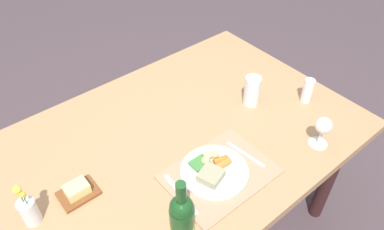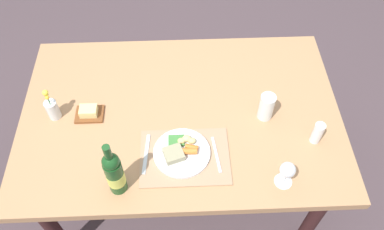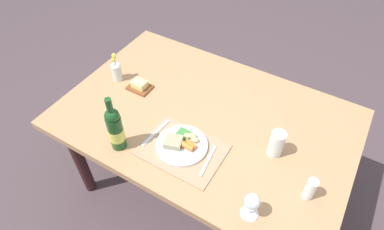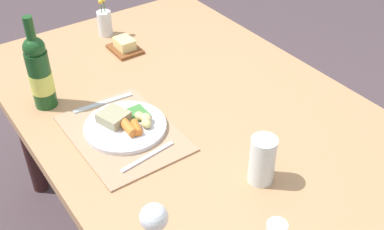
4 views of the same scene
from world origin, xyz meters
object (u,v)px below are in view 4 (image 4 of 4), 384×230
object	(u,v)px
fork	(103,103)
flower_vase	(104,21)
wine_glass	(154,220)
knife	(148,157)
butter_dish	(125,46)
water_tumbler	(262,163)
dining_table	(189,123)
dinner_plate	(125,124)
wine_bottle	(40,72)

from	to	relation	value
fork	flower_vase	bearing A→B (deg)	157.00
wine_glass	flower_vase	size ratio (longest dim) A/B	0.77
knife	butter_dish	distance (m)	0.63
fork	flower_vase	world-z (taller)	flower_vase
knife	wine_glass	xyz separation A→B (m)	(0.27, -0.14, 0.09)
fork	butter_dish	bearing A→B (deg)	144.81
fork	water_tumbler	distance (m)	0.58
butter_dish	wine_glass	world-z (taller)	wine_glass
fork	wine_glass	bearing A→B (deg)	-10.11
dining_table	dinner_plate	distance (m)	0.25
butter_dish	flower_vase	bearing A→B (deg)	-179.75
dining_table	wine_glass	distance (m)	0.59
fork	wine_bottle	xyz separation A→B (m)	(-0.11, -0.15, 0.11)
fork	flower_vase	xyz separation A→B (m)	(-0.43, 0.23, 0.05)
butter_dish	water_tumbler	world-z (taller)	water_tumbler
butter_dish	wine_glass	bearing A→B (deg)	-24.30
dining_table	fork	world-z (taller)	fork
wine_glass	dinner_plate	bearing A→B (deg)	160.15
dinner_plate	flower_vase	bearing A→B (deg)	158.58
dinner_plate	knife	size ratio (longest dim) A/B	1.38
wine_glass	flower_vase	xyz separation A→B (m)	(-1.00, 0.38, -0.03)
dining_table	wine_glass	bearing A→B (deg)	-42.47
fork	knife	bearing A→B (deg)	2.06
dinner_plate	wine_glass	bearing A→B (deg)	-19.85
wine_bottle	dining_table	bearing A→B (deg)	55.20
dinner_plate	butter_dish	distance (m)	0.48
knife	water_tumbler	size ratio (longest dim) A/B	1.30
wine_glass	flower_vase	world-z (taller)	flower_vase
fork	wine_glass	world-z (taller)	wine_glass
dining_table	dinner_plate	bearing A→B (deg)	-91.12
dinner_plate	wine_bottle	distance (m)	0.32
dining_table	flower_vase	world-z (taller)	flower_vase
dinner_plate	flower_vase	world-z (taller)	flower_vase
water_tumbler	flower_vase	size ratio (longest dim) A/B	0.79
knife	flower_vase	bearing A→B (deg)	154.90
knife	flower_vase	world-z (taller)	flower_vase
butter_dish	flower_vase	distance (m)	0.16
dining_table	water_tumbler	bearing A→B (deg)	-5.65
dining_table	water_tumbler	world-z (taller)	water_tumbler
dinner_plate	wine_bottle	xyz separation A→B (m)	(-0.26, -0.15, 0.10)
dining_table	butter_dish	size ratio (longest dim) A/B	11.59
dinner_plate	wine_glass	xyz separation A→B (m)	(0.42, -0.15, 0.07)
dining_table	knife	distance (m)	0.30
wine_bottle	fork	bearing A→B (deg)	54.15
knife	flower_vase	xyz separation A→B (m)	(-0.74, 0.24, 0.05)
wine_bottle	flower_vase	bearing A→B (deg)	130.61
knife	butter_dish	size ratio (longest dim) A/B	1.39
wine_glass	wine_bottle	size ratio (longest dim) A/B	0.43
flower_vase	dining_table	bearing A→B (deg)	0.14
dining_table	dinner_plate	world-z (taller)	dinner_plate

